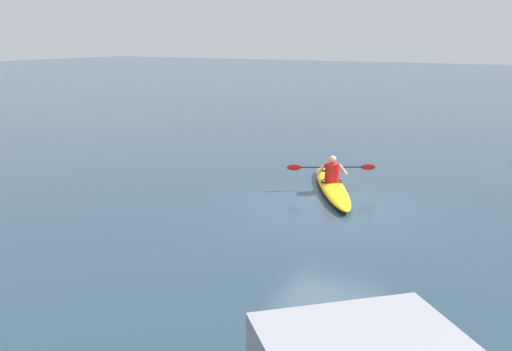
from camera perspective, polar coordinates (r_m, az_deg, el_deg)
ground_plane at (r=14.19m, az=7.37°, el=-3.31°), size 160.00×160.00×0.00m
kayak at (r=15.78m, az=7.52°, el=-1.08°), size 2.90×4.31×0.26m
kayaker at (r=15.74m, az=7.53°, el=0.47°), size 2.12×1.27×0.72m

